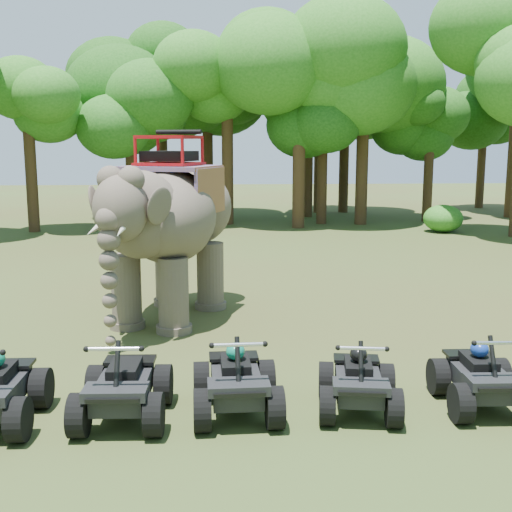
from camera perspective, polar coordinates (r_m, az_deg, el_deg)
The scene contains 20 objects.
ground at distance 11.84m, azimuth 0.41°, elevation -10.10°, with size 110.00×110.00×0.00m, color #47381E.
elephant at distance 14.99m, azimuth -7.70°, elevation 2.64°, with size 2.28×5.19×4.36m, color #4B3F36, non-canonical shape.
atv_1 at distance 9.85m, azimuth -11.75°, elevation -10.46°, with size 1.30×1.78×1.32m, color black, non-canonical shape.
atv_2 at distance 9.85m, azimuth -1.78°, elevation -10.28°, with size 1.29×1.77×1.31m, color black, non-canonical shape.
atv_3 at distance 10.06m, azimuth 9.12°, elevation -10.25°, with size 1.19×1.64×1.21m, color black, non-canonical shape.
atv_4 at distance 10.65m, azimuth 19.45°, elevation -9.43°, with size 1.24×1.70×1.26m, color black, non-canonical shape.
tree_0 at distance 32.81m, azimuth -2.56°, elevation 10.82°, with size 6.42×6.42×9.17m, color #195114, non-canonical shape.
tree_1 at distance 33.15m, azimuth 5.93°, elevation 9.46°, with size 5.36×5.36×7.65m, color #195114, non-canonical shape.
tree_2 at distance 35.20m, azimuth 15.13°, elevation 8.27°, with size 4.56×4.56×6.51m, color #195114, non-canonical shape.
tree_24 at distance 31.67m, azimuth -19.46°, elevation 8.79°, with size 5.24×5.24×7.49m, color #195114, non-canonical shape.
tree_25 at distance 33.06m, azimuth -11.11°, elevation 8.99°, with size 5.08×5.08×7.26m, color #195114, non-canonical shape.
tree_26 at distance 36.27m, azimuth 4.69°, elevation 9.08°, with size 4.97×4.97×7.10m, color #195114, non-canonical shape.
tree_27 at distance 33.21m, azimuth 9.52°, elevation 11.80°, with size 7.32×7.32×10.46m, color #195114, non-canonical shape.
tree_28 at distance 39.06m, azimuth 7.88°, elevation 10.59°, with size 6.41×6.41×9.16m, color #195114, non-canonical shape.
tree_29 at distance 31.42m, azimuth 3.87°, elevation 11.80°, with size 7.14×7.14×10.21m, color #195114, non-canonical shape.
tree_30 at distance 35.95m, azimuth -9.97°, elevation 11.02°, with size 6.78×6.78×9.69m, color #195114, non-canonical shape.
tree_32 at distance 43.81m, azimuth 19.46°, elevation 8.93°, with size 5.23×5.23×7.46m, color #195114, non-canonical shape.
tree_34 at distance 40.56m, azimuth -8.34°, elevation 10.92°, with size 6.78×6.78×9.68m, color #195114, non-canonical shape.
tree_35 at distance 38.66m, azimuth 5.60°, elevation 9.59°, with size 5.42×5.42×7.74m, color #195114, non-canonical shape.
tree_36 at distance 36.77m, azimuth -4.32°, elevation 10.77°, with size 6.48×6.48×9.25m, color #195114, non-canonical shape.
Camera 1 is at (-0.87, -11.10, 4.05)m, focal length 45.00 mm.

